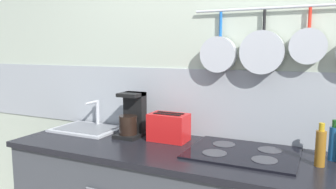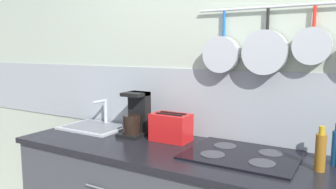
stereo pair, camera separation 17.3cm
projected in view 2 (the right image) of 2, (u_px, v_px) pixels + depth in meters
wall_back at (252, 87)px, 2.03m from camera, size 7.20×0.16×2.60m
countertop at (230, 162)px, 1.77m from camera, size 2.77×0.66×0.03m
sink_basin at (95, 126)px, 2.45m from camera, size 0.47×0.35×0.20m
coffee_maker at (136, 117)px, 2.24m from camera, size 0.16×0.20×0.30m
toaster at (171, 127)px, 2.11m from camera, size 0.26×0.16×0.18m
cooktop at (242, 155)px, 1.81m from camera, size 0.60×0.47×0.01m
bottle_olive_oil at (320, 151)px, 1.58m from camera, size 0.05×0.05×0.22m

